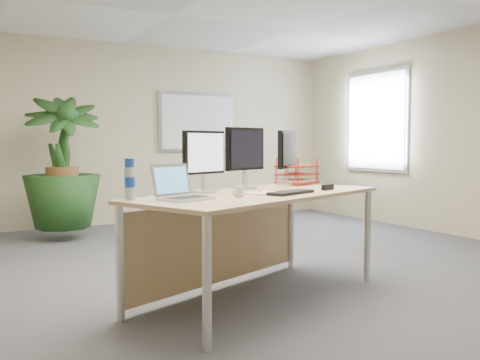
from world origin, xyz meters
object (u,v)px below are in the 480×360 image
desk (247,215)px  laptop (180,191)px  monitor_left (204,157)px  monitor_right (245,154)px  floor_plant (62,180)px

desk → laptop: (-0.68, -0.25, 0.24)m
monitor_left → monitor_right: 0.50m
monitor_right → laptop: 1.00m
monitor_left → laptop: 0.55m
floor_plant → monitor_left: bearing=-81.5°
floor_plant → monitor_left: 3.23m
laptop → monitor_left: bearing=45.2°
monitor_left → monitor_right: monitor_right is taller
monitor_left → monitor_right: (0.46, 0.17, 0.02)m
monitor_left → desk: bearing=-18.6°
desk → monitor_left: monitor_left is taller
desk → floor_plant: 3.38m
floor_plant → monitor_right: size_ratio=2.91×
monitor_right → floor_plant: bearing=107.4°
monitor_left → laptop: monitor_left is taller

